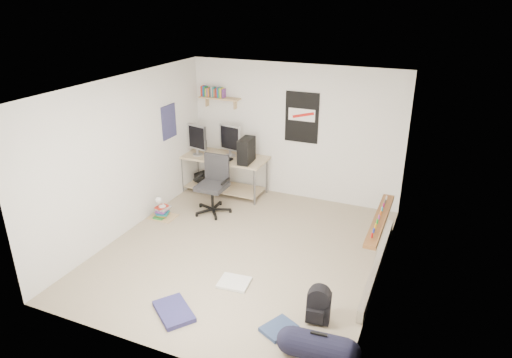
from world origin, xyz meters
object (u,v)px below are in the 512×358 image
at_px(book_stack, 162,209).
at_px(duffel_bag, 318,348).
at_px(office_chair, 212,187).
at_px(desk, 224,175).
at_px(backpack, 319,307).

bearing_deg(book_stack, duffel_bag, -32.05).
bearing_deg(office_chair, desk, 101.32).
relative_size(office_chair, backpack, 2.80).
relative_size(office_chair, book_stack, 2.35).
height_order(backpack, duffel_bag, duffel_bag).
distance_m(duffel_bag, book_stack, 4.02).
xyz_separation_m(office_chair, duffel_bag, (2.70, -2.65, -0.35)).
xyz_separation_m(desk, duffel_bag, (2.90, -3.51, -0.22)).
height_order(duffel_bag, book_stack, duffel_bag).
xyz_separation_m(desk, book_stack, (-0.51, -1.38, -0.21)).
height_order(backpack, book_stack, backpack).
distance_m(backpack, duffel_bag, 0.60).
bearing_deg(desk, duffel_bag, -49.44).
xyz_separation_m(backpack, duffel_bag, (0.16, -0.58, -0.06)).
bearing_deg(desk, office_chair, -75.90).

